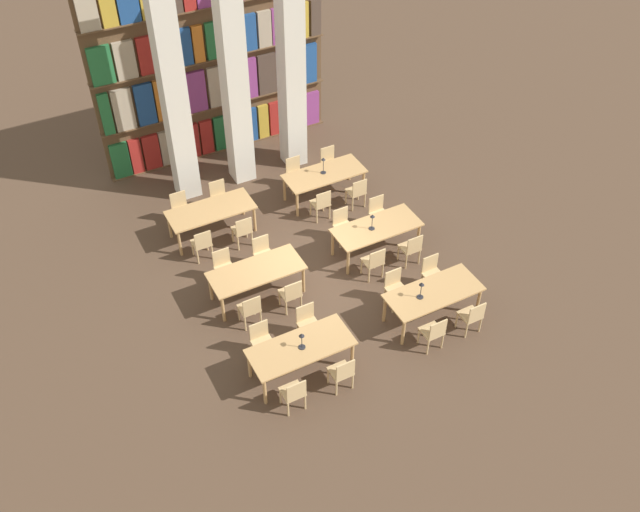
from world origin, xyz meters
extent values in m
plane|color=#4C3828|center=(0.00, 0.00, 0.00)|extent=(40.00, 40.00, 0.00)
cube|color=brown|center=(0.00, 5.77, 2.75)|extent=(6.37, 0.06, 5.50)
cube|color=brown|center=(0.00, 5.77, 0.01)|extent=(6.37, 0.35, 0.03)
cube|color=#236B38|center=(-2.85, 5.73, 0.54)|extent=(0.47, 0.20, 1.03)
cube|color=maroon|center=(-2.43, 5.73, 0.54)|extent=(0.30, 0.20, 1.03)
cube|color=maroon|center=(-2.00, 5.73, 0.54)|extent=(0.44, 0.20, 1.03)
cube|color=tan|center=(-1.54, 5.73, 0.54)|extent=(0.43, 0.20, 1.03)
cube|color=maroon|center=(-0.95, 5.73, 0.54)|extent=(0.60, 0.20, 1.03)
cube|color=maroon|center=(-0.43, 5.73, 0.54)|extent=(0.34, 0.20, 1.03)
cube|color=#236B38|center=(0.01, 5.73, 0.54)|extent=(0.41, 0.20, 1.03)
cube|color=#47382D|center=(0.51, 5.73, 0.54)|extent=(0.50, 0.20, 1.03)
cube|color=navy|center=(0.96, 5.73, 0.54)|extent=(0.26, 0.20, 1.03)
cube|color=#B7932D|center=(1.29, 5.73, 0.54)|extent=(0.30, 0.20, 1.03)
cube|color=maroon|center=(1.78, 5.73, 0.54)|extent=(0.57, 0.20, 1.03)
cube|color=#B7932D|center=(2.32, 5.73, 0.54)|extent=(0.41, 0.20, 1.03)
cube|color=#84387A|center=(2.83, 5.73, 0.54)|extent=(0.47, 0.20, 1.03)
cube|color=brown|center=(0.00, 5.77, 1.39)|extent=(6.37, 0.35, 0.03)
cube|color=#236B38|center=(-2.95, 5.73, 1.98)|extent=(0.27, 0.20, 1.14)
cube|color=tan|center=(-2.51, 5.73, 1.98)|extent=(0.51, 0.20, 1.14)
cube|color=navy|center=(-1.94, 5.73, 1.98)|extent=(0.48, 0.20, 1.14)
cube|color=orange|center=(-1.41, 5.73, 1.98)|extent=(0.50, 0.20, 1.14)
cube|color=tan|center=(-0.96, 5.73, 1.98)|extent=(0.26, 0.20, 1.14)
cube|color=#84387A|center=(-0.54, 5.73, 1.98)|extent=(0.51, 0.20, 1.14)
cube|color=tan|center=(-0.02, 5.73, 1.98)|extent=(0.38, 0.20, 1.14)
cube|color=maroon|center=(0.33, 5.73, 1.98)|extent=(0.25, 0.20, 1.14)
cube|color=#84387A|center=(0.83, 5.73, 1.98)|extent=(0.69, 0.20, 1.14)
cube|color=#47382D|center=(1.49, 5.73, 1.98)|extent=(0.52, 0.20, 1.14)
cube|color=#84387A|center=(2.07, 5.73, 1.98)|extent=(0.55, 0.20, 1.14)
cube|color=navy|center=(2.70, 5.73, 1.98)|extent=(0.60, 0.20, 1.14)
cube|color=brown|center=(0.00, 5.77, 2.77)|extent=(6.37, 0.35, 0.03)
cube|color=#236B38|center=(-2.80, 5.73, 3.27)|extent=(0.56, 0.20, 0.97)
cube|color=tan|center=(-2.22, 5.73, 3.27)|extent=(0.50, 0.20, 0.97)
cube|color=maroon|center=(-1.55, 5.73, 3.27)|extent=(0.69, 0.20, 0.97)
cube|color=navy|center=(-0.85, 5.73, 3.27)|extent=(0.66, 0.20, 0.97)
cube|color=orange|center=(-0.34, 5.73, 3.27)|extent=(0.27, 0.20, 0.97)
cube|color=#236B38|center=(0.11, 5.73, 3.27)|extent=(0.47, 0.20, 0.97)
cube|color=#84387A|center=(0.54, 5.73, 3.27)|extent=(0.26, 0.20, 0.97)
cube|color=navy|center=(0.98, 5.73, 3.27)|extent=(0.52, 0.20, 0.97)
cube|color=tan|center=(1.49, 5.73, 3.27)|extent=(0.37, 0.20, 0.97)
cube|color=#84387A|center=(1.96, 5.73, 3.27)|extent=(0.53, 0.20, 0.97)
cube|color=#B7932D|center=(2.51, 5.73, 3.27)|extent=(0.50, 0.20, 0.97)
cube|color=#47382D|center=(2.99, 5.73, 3.27)|extent=(0.30, 0.20, 0.97)
cube|color=brown|center=(0.00, 5.77, 4.14)|extent=(6.37, 0.35, 0.03)
cube|color=tan|center=(-2.85, 5.73, 4.66)|extent=(0.47, 0.20, 1.01)
cube|color=#B7932D|center=(-2.37, 5.73, 4.66)|extent=(0.36, 0.20, 1.01)
cube|color=navy|center=(-1.90, 5.73, 4.66)|extent=(0.50, 0.20, 1.01)
cube|color=beige|center=(-1.55, 4.25, 3.00)|extent=(0.56, 0.56, 6.00)
cube|color=beige|center=(0.00, 4.25, 3.00)|extent=(0.56, 0.56, 6.00)
cube|color=beige|center=(1.55, 4.25, 3.00)|extent=(0.56, 0.56, 6.00)
cube|color=tan|center=(-1.58, -2.44, 0.75)|extent=(2.08, 0.89, 0.04)
cylinder|color=tan|center=(-2.54, -2.81, 0.36)|extent=(0.07, 0.07, 0.73)
cylinder|color=tan|center=(-0.63, -2.81, 0.36)|extent=(0.07, 0.07, 0.73)
cylinder|color=tan|center=(-2.54, -2.08, 0.36)|extent=(0.07, 0.07, 0.73)
cylinder|color=tan|center=(-0.63, -2.08, 0.36)|extent=(0.07, 0.07, 0.73)
cylinder|color=tan|center=(-2.28, -2.94, 0.21)|extent=(0.04, 0.04, 0.42)
cylinder|color=tan|center=(-1.92, -2.94, 0.21)|extent=(0.04, 0.04, 0.42)
cylinder|color=tan|center=(-2.28, -3.28, 0.21)|extent=(0.04, 0.04, 0.42)
cylinder|color=tan|center=(-1.92, -3.28, 0.21)|extent=(0.04, 0.04, 0.42)
cube|color=tan|center=(-2.10, -3.11, 0.44)|extent=(0.42, 0.40, 0.04)
cube|color=tan|center=(-2.10, -3.29, 0.67)|extent=(0.40, 0.03, 0.42)
cylinder|color=tan|center=(-1.92, -1.95, 0.21)|extent=(0.04, 0.04, 0.42)
cylinder|color=tan|center=(-2.28, -1.95, 0.21)|extent=(0.04, 0.04, 0.42)
cylinder|color=tan|center=(-1.92, -1.61, 0.21)|extent=(0.04, 0.04, 0.42)
cylinder|color=tan|center=(-2.28, -1.61, 0.21)|extent=(0.04, 0.04, 0.42)
cube|color=tan|center=(-2.10, -1.78, 0.44)|extent=(0.42, 0.40, 0.04)
cube|color=tan|center=(-2.10, -1.59, 0.67)|extent=(0.40, 0.03, 0.42)
cylinder|color=tan|center=(-1.24, -2.94, 0.21)|extent=(0.04, 0.04, 0.42)
cylinder|color=tan|center=(-0.88, -2.94, 0.21)|extent=(0.04, 0.04, 0.42)
cylinder|color=tan|center=(-1.24, -3.28, 0.21)|extent=(0.04, 0.04, 0.42)
cylinder|color=tan|center=(-0.88, -3.28, 0.21)|extent=(0.04, 0.04, 0.42)
cube|color=tan|center=(-1.06, -3.11, 0.44)|extent=(0.42, 0.40, 0.04)
cube|color=tan|center=(-1.06, -3.29, 0.67)|extent=(0.40, 0.03, 0.42)
cylinder|color=tan|center=(-0.88, -1.95, 0.21)|extent=(0.04, 0.04, 0.42)
cylinder|color=tan|center=(-1.24, -1.95, 0.21)|extent=(0.04, 0.04, 0.42)
cylinder|color=tan|center=(-0.88, -1.61, 0.21)|extent=(0.04, 0.04, 0.42)
cylinder|color=tan|center=(-1.24, -1.61, 0.21)|extent=(0.04, 0.04, 0.42)
cube|color=tan|center=(-1.06, -1.78, 0.44)|extent=(0.42, 0.40, 0.04)
cube|color=tan|center=(-1.06, -1.59, 0.67)|extent=(0.40, 0.03, 0.42)
cylinder|color=#232328|center=(-1.57, -2.48, 0.78)|extent=(0.14, 0.14, 0.01)
cylinder|color=#232328|center=(-1.57, -2.48, 0.94)|extent=(0.02, 0.02, 0.32)
cone|color=#232328|center=(-1.57, -2.48, 1.13)|extent=(0.11, 0.11, 0.07)
cube|color=tan|center=(1.56, -2.41, 0.75)|extent=(2.08, 0.89, 0.04)
cylinder|color=tan|center=(0.60, -2.78, 0.36)|extent=(0.07, 0.07, 0.73)
cylinder|color=tan|center=(2.52, -2.78, 0.36)|extent=(0.07, 0.07, 0.73)
cylinder|color=tan|center=(0.60, -2.04, 0.36)|extent=(0.07, 0.07, 0.73)
cylinder|color=tan|center=(2.52, -2.04, 0.36)|extent=(0.07, 0.07, 0.73)
cylinder|color=tan|center=(0.91, -2.91, 0.21)|extent=(0.04, 0.04, 0.42)
cylinder|color=tan|center=(1.27, -2.91, 0.21)|extent=(0.04, 0.04, 0.42)
cylinder|color=tan|center=(0.91, -3.25, 0.21)|extent=(0.04, 0.04, 0.42)
cylinder|color=tan|center=(1.27, -3.25, 0.21)|extent=(0.04, 0.04, 0.42)
cube|color=tan|center=(1.09, -3.08, 0.44)|extent=(0.42, 0.40, 0.04)
cube|color=tan|center=(1.09, -3.26, 0.67)|extent=(0.40, 0.03, 0.42)
cylinder|color=tan|center=(1.27, -1.91, 0.21)|extent=(0.04, 0.04, 0.42)
cylinder|color=tan|center=(0.91, -1.91, 0.21)|extent=(0.04, 0.04, 0.42)
cylinder|color=tan|center=(1.27, -1.57, 0.21)|extent=(0.04, 0.04, 0.42)
cylinder|color=tan|center=(0.91, -1.57, 0.21)|extent=(0.04, 0.04, 0.42)
cube|color=tan|center=(1.09, -1.74, 0.44)|extent=(0.42, 0.40, 0.04)
cube|color=tan|center=(1.09, -1.56, 0.67)|extent=(0.40, 0.03, 0.42)
cylinder|color=tan|center=(1.87, -2.91, 0.21)|extent=(0.04, 0.04, 0.42)
cylinder|color=tan|center=(2.23, -2.91, 0.21)|extent=(0.04, 0.04, 0.42)
cylinder|color=tan|center=(1.87, -3.25, 0.21)|extent=(0.04, 0.04, 0.42)
cylinder|color=tan|center=(2.23, -3.25, 0.21)|extent=(0.04, 0.04, 0.42)
cube|color=tan|center=(2.05, -3.08, 0.44)|extent=(0.42, 0.40, 0.04)
cube|color=tan|center=(2.05, -3.26, 0.67)|extent=(0.40, 0.03, 0.42)
cylinder|color=tan|center=(2.23, -1.91, 0.21)|extent=(0.04, 0.04, 0.42)
cylinder|color=tan|center=(1.87, -1.91, 0.21)|extent=(0.04, 0.04, 0.42)
cylinder|color=tan|center=(2.23, -1.57, 0.21)|extent=(0.04, 0.04, 0.42)
cylinder|color=tan|center=(1.87, -1.57, 0.21)|extent=(0.04, 0.04, 0.42)
cube|color=tan|center=(2.05, -1.74, 0.44)|extent=(0.42, 0.40, 0.04)
cube|color=tan|center=(2.05, -1.56, 0.67)|extent=(0.40, 0.03, 0.42)
cylinder|color=#232328|center=(1.21, -2.41, 0.78)|extent=(0.14, 0.14, 0.01)
cylinder|color=#232328|center=(1.21, -2.41, 0.96)|extent=(0.02, 0.02, 0.35)
cone|color=#232328|center=(1.21, -2.41, 1.17)|extent=(0.11, 0.11, 0.07)
cube|color=tan|center=(-1.48, -0.07, 0.75)|extent=(2.08, 0.89, 0.04)
cylinder|color=tan|center=(-2.44, -0.44, 0.36)|extent=(0.07, 0.07, 0.73)
cylinder|color=tan|center=(-0.52, -0.44, 0.36)|extent=(0.07, 0.07, 0.73)
cylinder|color=tan|center=(-2.44, 0.29, 0.36)|extent=(0.07, 0.07, 0.73)
cylinder|color=tan|center=(-0.52, 0.29, 0.36)|extent=(0.07, 0.07, 0.73)
cylinder|color=tan|center=(-2.14, -0.57, 0.21)|extent=(0.04, 0.04, 0.42)
cylinder|color=tan|center=(-1.78, -0.57, 0.21)|extent=(0.04, 0.04, 0.42)
cylinder|color=tan|center=(-2.14, -0.91, 0.21)|extent=(0.04, 0.04, 0.42)
cylinder|color=tan|center=(-1.78, -0.91, 0.21)|extent=(0.04, 0.04, 0.42)
cube|color=tan|center=(-1.96, -0.74, 0.44)|extent=(0.42, 0.40, 0.04)
cube|color=tan|center=(-1.96, -0.92, 0.67)|extent=(0.40, 0.03, 0.42)
cylinder|color=tan|center=(-1.78, 0.42, 0.21)|extent=(0.04, 0.04, 0.42)
cylinder|color=tan|center=(-2.14, 0.42, 0.21)|extent=(0.04, 0.04, 0.42)
cylinder|color=tan|center=(-1.78, 0.76, 0.21)|extent=(0.04, 0.04, 0.42)
cylinder|color=tan|center=(-2.14, 0.76, 0.21)|extent=(0.04, 0.04, 0.42)
cube|color=tan|center=(-1.96, 0.59, 0.44)|extent=(0.42, 0.40, 0.04)
cube|color=tan|center=(-1.96, 0.78, 0.67)|extent=(0.40, 0.03, 0.42)
cylinder|color=tan|center=(-1.18, -0.57, 0.21)|extent=(0.04, 0.04, 0.42)
cylinder|color=tan|center=(-0.82, -0.57, 0.21)|extent=(0.04, 0.04, 0.42)
cylinder|color=tan|center=(-1.18, -0.91, 0.21)|extent=(0.04, 0.04, 0.42)
cylinder|color=tan|center=(-0.82, -0.91, 0.21)|extent=(0.04, 0.04, 0.42)
cube|color=tan|center=(-1.00, -0.74, 0.44)|extent=(0.42, 0.40, 0.04)
cube|color=tan|center=(-1.00, -0.92, 0.67)|extent=(0.40, 0.03, 0.42)
cylinder|color=tan|center=(-0.82, 0.42, 0.21)|extent=(0.04, 0.04, 0.42)
cylinder|color=tan|center=(-1.18, 0.42, 0.21)|extent=(0.04, 0.04, 0.42)
cylinder|color=tan|center=(-0.82, 0.76, 0.21)|extent=(0.04, 0.04, 0.42)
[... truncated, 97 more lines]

